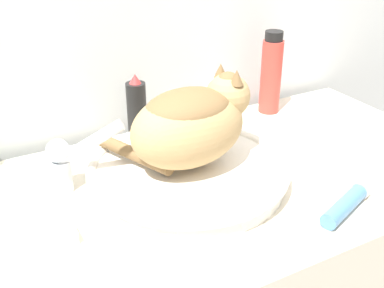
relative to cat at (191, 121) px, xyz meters
The scene contains 8 objects.
sink_basin 0.11m from the cat, 165.33° to the right, with size 0.42×0.42×0.05m.
cat is the anchor object (origin of this frame).
faucet 0.26m from the cat, 159.76° to the left, with size 0.15×0.08×0.15m.
shampoo_bottle_tall 0.43m from the cat, 31.38° to the left, with size 0.06×0.06×0.22m.
deodorant_stick 0.30m from the cat, 50.36° to the left, with size 0.04×0.04×0.13m.
hairspray_can_black 0.23m from the cat, 96.85° to the left, with size 0.05×0.05×0.17m.
cream_tube 0.34m from the cat, 49.15° to the right, with size 0.15×0.09×0.04m.
soap_bar 0.34m from the cat, 166.62° to the right, with size 0.07×0.04×0.02m.
Camera 1 is at (-0.46, -0.44, 1.37)m, focal length 45.00 mm.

